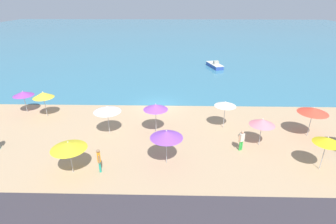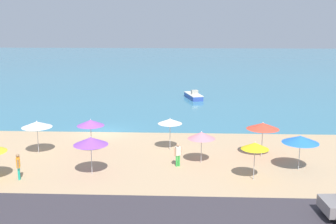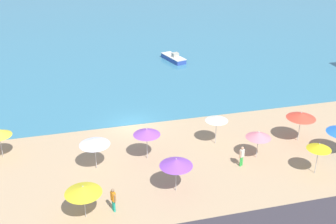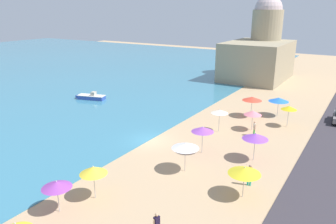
# 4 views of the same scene
# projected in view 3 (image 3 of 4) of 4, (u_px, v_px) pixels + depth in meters

# --- Properties ---
(ground_plane) EXTENTS (160.00, 160.00, 0.00)m
(ground_plane) POSITION_uv_depth(u_px,v_px,m) (132.00, 125.00, 38.37)
(ground_plane) COLOR tan
(sea) EXTENTS (150.00, 110.00, 0.05)m
(sea) POSITION_uv_depth(u_px,v_px,m) (85.00, 6.00, 86.37)
(sea) COLOR teal
(sea) RESTS_ON ground_plane
(beach_umbrella_2) EXTENTS (2.29, 2.29, 2.59)m
(beach_umbrella_2) POSITION_uv_depth(u_px,v_px,m) (94.00, 142.00, 30.96)
(beach_umbrella_2) COLOR #B2B2B7
(beach_umbrella_2) RESTS_ON ground_plane
(beach_umbrella_3) EXTENTS (1.97, 1.97, 2.35)m
(beach_umbrella_3) POSITION_uv_depth(u_px,v_px,m) (259.00, 135.00, 32.48)
(beach_umbrella_3) COLOR #B2B2B7
(beach_umbrella_3) RESTS_ON ground_plane
(beach_umbrella_4) EXTENTS (1.90, 1.90, 2.58)m
(beach_umbrella_4) POSITION_uv_depth(u_px,v_px,m) (217.00, 118.00, 34.41)
(beach_umbrella_4) COLOR #B2B2B7
(beach_umbrella_4) RESTS_ON ground_plane
(beach_umbrella_6) EXTENTS (2.42, 2.42, 2.67)m
(beach_umbrella_6) POSITION_uv_depth(u_px,v_px,m) (301.00, 116.00, 34.79)
(beach_umbrella_6) COLOR #B2B2B7
(beach_umbrella_6) RESTS_ON ground_plane
(beach_umbrella_8) EXTENTS (2.29, 2.29, 2.63)m
(beach_umbrella_8) POSITION_uv_depth(u_px,v_px,m) (176.00, 162.00, 28.43)
(beach_umbrella_8) COLOR #B2B2B7
(beach_umbrella_8) RESTS_ON ground_plane
(beach_umbrella_9) EXTENTS (1.78, 1.78, 2.55)m
(beach_umbrella_9) POSITION_uv_depth(u_px,v_px,m) (319.00, 147.00, 30.41)
(beach_umbrella_9) COLOR #B2B2B7
(beach_umbrella_9) RESTS_ON ground_plane
(beach_umbrella_10) EXTENTS (2.10, 2.10, 2.67)m
(beach_umbrella_10) POSITION_uv_depth(u_px,v_px,m) (147.00, 132.00, 32.21)
(beach_umbrella_10) COLOR #B2B2B7
(beach_umbrella_10) RESTS_ON ground_plane
(beach_umbrella_11) EXTENTS (2.35, 2.35, 2.41)m
(beach_umbrella_11) POSITION_uv_depth(u_px,v_px,m) (83.00, 190.00, 25.98)
(beach_umbrella_11) COLOR #B2B2B7
(beach_umbrella_11) RESTS_ON ground_plane
(bather_0) EXTENTS (0.33, 0.54, 1.73)m
(bather_0) POSITION_uv_depth(u_px,v_px,m) (113.00, 199.00, 27.02)
(bather_0) COLOR #1FAB8F
(bather_0) RESTS_ON ground_plane
(bather_1) EXTENTS (0.51, 0.37, 1.68)m
(bather_1) POSITION_uv_depth(u_px,v_px,m) (242.00, 155.00, 31.88)
(bather_1) COLOR green
(bather_1) RESTS_ON ground_plane
(skiff_nearshore) EXTENTS (2.50, 4.63, 1.17)m
(skiff_nearshore) POSITION_uv_depth(u_px,v_px,m) (173.00, 58.00, 54.55)
(skiff_nearshore) COLOR #324DA6
(skiff_nearshore) RESTS_ON sea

